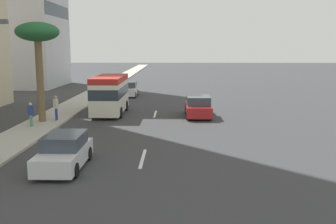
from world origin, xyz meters
The scene contains 11 objects.
ground_plane centered at (31.50, 0.00, 0.00)m, with size 198.00×198.00×0.00m, color #38383A.
sidewalk_right centered at (31.50, 7.71, 0.07)m, with size 162.00×2.82×0.15m, color #B2ADA3.
lane_stripe_mid centered at (14.29, 0.00, 0.01)m, with size 3.20×0.16×0.01m, color silver.
lane_stripe_far centered at (26.76, 0.00, 0.01)m, with size 3.20×0.16×0.01m, color silver.
minibus_lead centered at (26.79, 3.65, 1.69)m, with size 6.20×2.36×3.08m.
car_second centered at (25.65, -3.41, 0.77)m, with size 4.27×1.97×1.64m.
car_third centered at (38.11, 3.51, 0.76)m, with size 4.00×1.91×1.60m.
car_fourth centered at (12.80, 3.39, 0.73)m, with size 4.05×1.82×1.53m.
pedestrian_near_lamp centered at (23.29, 6.99, 1.14)m, with size 0.37×0.30×1.78m.
pedestrian_mid_block centered at (21.05, 7.98, 1.03)m, with size 0.30×0.33×1.61m.
palm_tree centered at (22.87, 7.88, 6.05)m, with size 2.97×2.97×6.93m.
Camera 1 is at (-3.45, -1.50, 5.34)m, focal length 40.40 mm.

